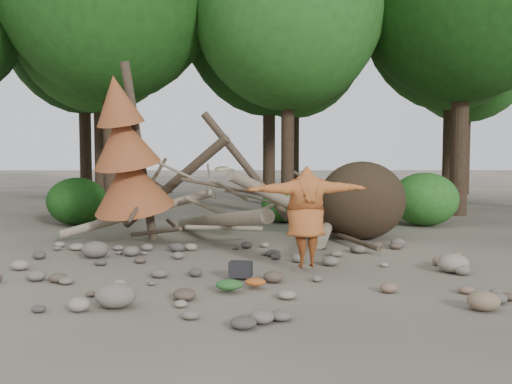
{
  "coord_description": "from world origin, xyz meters",
  "views": [
    {
      "loc": [
        -0.11,
        -10.03,
        2.21
      ],
      "look_at": [
        -0.08,
        1.5,
        1.4
      ],
      "focal_mm": 40.0,
      "sensor_mm": 36.0,
      "label": 1
    }
  ],
  "objects": [
    {
      "name": "boulder_front_right",
      "position": [
        3.08,
        -2.22,
        0.14
      ],
      "size": [
        0.46,
        0.41,
        0.27
      ],
      "primitive_type": "ellipsoid",
      "color": "#826A51",
      "rests_on": "ground"
    },
    {
      "name": "boulder_mid_right",
      "position": [
        3.53,
        0.3,
        0.17
      ],
      "size": [
        0.58,
        0.52,
        0.35
      ],
      "primitive_type": "ellipsoid",
      "color": "gray",
      "rests_on": "ground"
    },
    {
      "name": "cloth_orange",
      "position": [
        -0.1,
        -0.95,
        0.06
      ],
      "size": [
        0.35,
        0.28,
        0.13
      ],
      "primitive_type": "ellipsoid",
      "color": "#A34E1C",
      "rests_on": "ground"
    },
    {
      "name": "ground",
      "position": [
        0.0,
        0.0,
        0.0
      ],
      "size": [
        120.0,
        120.0,
        0.0
      ],
      "primitive_type": "plane",
      "color": "#514C44",
      "rests_on": "ground"
    },
    {
      "name": "bush_mid",
      "position": [
        0.8,
        7.8,
        0.56
      ],
      "size": [
        1.4,
        1.4,
        1.12
      ],
      "primitive_type": "ellipsoid",
      "color": "#215C1A",
      "rests_on": "ground"
    },
    {
      "name": "bush_right",
      "position": [
        5.0,
        7.0,
        0.8
      ],
      "size": [
        2.0,
        2.0,
        1.6
      ],
      "primitive_type": "ellipsoid",
      "color": "#2A6D22",
      "rests_on": "ground"
    },
    {
      "name": "boulder_front_left",
      "position": [
        -2.09,
        -2.06,
        0.18
      ],
      "size": [
        0.59,
        0.53,
        0.35
      ],
      "primitive_type": "ellipsoid",
      "color": "#6E665B",
      "rests_on": "ground"
    },
    {
      "name": "dead_conifer",
      "position": [
        -3.12,
        3.37,
        2.11
      ],
      "size": [
        2.06,
        2.16,
        4.35
      ],
      "color": "#4C3F30",
      "rests_on": "ground"
    },
    {
      "name": "backpack",
      "position": [
        -0.35,
        -0.3,
        0.13
      ],
      "size": [
        0.42,
        0.31,
        0.26
      ],
      "primitive_type": "cube",
      "rotation": [
        0.0,
        0.0,
        -0.15
      ],
      "color": "black",
      "rests_on": "ground"
    },
    {
      "name": "frisbee_thrower",
      "position": [
        0.84,
        0.41,
        1.02
      ],
      "size": [
        2.87,
        1.02,
        1.89
      ],
      "color": "#A35325",
      "rests_on": "ground"
    },
    {
      "name": "boulder_mid_left",
      "position": [
        -3.45,
        1.77,
        0.17
      ],
      "size": [
        0.58,
        0.52,
        0.35
      ],
      "primitive_type": "ellipsoid",
      "color": "#605751",
      "rests_on": "ground"
    },
    {
      "name": "cloth_green",
      "position": [
        -0.51,
        -1.22,
        0.08
      ],
      "size": [
        0.43,
        0.36,
        0.16
      ],
      "primitive_type": "ellipsoid",
      "color": "#265A24",
      "rests_on": "ground"
    },
    {
      "name": "bush_left",
      "position": [
        -5.5,
        7.2,
        0.72
      ],
      "size": [
        1.8,
        1.8,
        1.44
      ],
      "primitive_type": "ellipsoid",
      "color": "#194913",
      "rests_on": "ground"
    },
    {
      "name": "deadfall_pile",
      "position": [
        2.02,
        4.24,
        0.95
      ],
      "size": [
        8.55,
        5.24,
        3.3
      ],
      "color": "#332619",
      "rests_on": "ground"
    }
  ]
}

